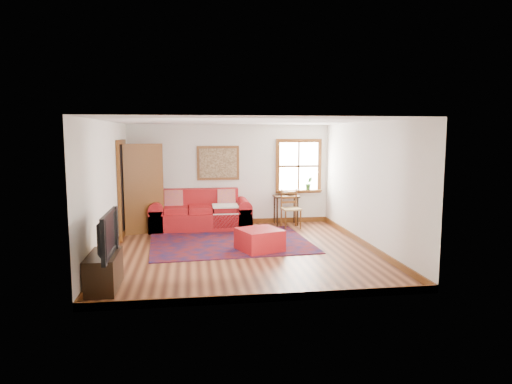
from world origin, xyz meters
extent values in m
plane|color=#472013|center=(0.00, 0.00, 0.00)|extent=(5.50, 5.50, 0.00)
cube|color=silver|center=(0.00, 2.75, 1.25)|extent=(5.00, 0.04, 2.50)
cube|color=silver|center=(0.00, -2.75, 1.25)|extent=(5.00, 0.04, 2.50)
cube|color=silver|center=(-2.50, 0.00, 1.25)|extent=(0.04, 5.50, 2.50)
cube|color=silver|center=(2.50, 0.00, 1.25)|extent=(0.04, 5.50, 2.50)
cube|color=white|center=(0.00, 0.00, 2.50)|extent=(5.00, 5.50, 0.04)
cube|color=brown|center=(0.00, 2.73, 0.06)|extent=(5.00, 0.03, 0.12)
cube|color=brown|center=(-2.48, 0.00, 0.06)|extent=(0.03, 5.50, 0.12)
cube|color=brown|center=(2.48, 0.00, 0.06)|extent=(0.03, 5.50, 0.12)
cube|color=white|center=(1.75, 2.73, 1.45)|extent=(1.00, 0.02, 1.20)
cube|color=brown|center=(1.75, 2.72, 2.09)|extent=(1.18, 0.06, 0.09)
cube|color=brown|center=(1.75, 2.72, 0.80)|extent=(1.18, 0.06, 0.09)
cube|color=brown|center=(1.21, 2.72, 1.45)|extent=(0.09, 0.06, 1.20)
cube|color=brown|center=(2.29, 2.72, 1.45)|extent=(0.09, 0.06, 1.20)
cube|color=brown|center=(1.75, 2.72, 1.45)|extent=(1.00, 0.04, 0.05)
cube|color=brown|center=(1.75, 2.65, 0.83)|extent=(1.15, 0.20, 0.04)
imported|color=#285C20|center=(2.00, 2.63, 1.01)|extent=(0.18, 0.15, 0.33)
cube|color=black|center=(-2.49, 1.60, 1.02)|extent=(0.02, 0.90, 2.05)
cube|color=brown|center=(-2.46, 1.11, 1.02)|extent=(0.06, 0.09, 2.05)
cube|color=brown|center=(-2.46, 2.10, 1.02)|extent=(0.06, 0.09, 2.05)
cube|color=brown|center=(-2.46, 1.60, 2.09)|extent=(0.06, 1.08, 0.09)
cube|color=brown|center=(-2.04, 1.90, 1.02)|extent=(0.86, 0.35, 2.05)
cube|color=silver|center=(-2.04, 1.90, 1.13)|extent=(0.56, 0.22, 1.33)
cube|color=brown|center=(-0.30, 2.73, 1.55)|extent=(1.05, 0.04, 0.85)
cube|color=tan|center=(-0.30, 2.69, 1.55)|extent=(0.92, 0.03, 0.72)
cube|color=#5C0F0D|center=(-0.19, 0.76, 0.01)|extent=(3.44, 2.83, 0.02)
cube|color=#A61519|center=(-0.76, 2.23, 0.21)|extent=(2.39, 0.99, 0.42)
cube|color=#A61519|center=(-0.76, 2.59, 0.67)|extent=(1.86, 0.27, 0.52)
cube|color=#A61519|center=(-1.79, 2.23, 0.26)|extent=(0.33, 0.99, 0.52)
cube|color=#A61519|center=(0.27, 2.23, 0.26)|extent=(0.33, 0.99, 0.52)
cube|color=orange|center=(-1.39, 2.41, 0.71)|extent=(0.44, 0.21, 0.45)
cube|color=orange|center=(-0.13, 2.41, 0.71)|extent=(0.44, 0.21, 0.45)
cube|color=silver|center=(-0.18, 2.04, 0.58)|extent=(0.60, 0.54, 0.04)
cube|color=#A61519|center=(0.33, -0.02, 0.21)|extent=(0.97, 0.97, 0.43)
cube|color=black|center=(1.37, 2.46, 0.72)|extent=(0.62, 0.46, 0.04)
cylinder|color=black|center=(1.12, 2.26, 0.35)|extent=(0.04, 0.04, 0.70)
cylinder|color=black|center=(1.63, 2.26, 0.35)|extent=(0.04, 0.04, 0.70)
cylinder|color=black|center=(1.12, 2.65, 0.35)|extent=(0.04, 0.04, 0.70)
cylinder|color=black|center=(1.63, 2.65, 0.35)|extent=(0.04, 0.04, 0.70)
cube|color=tan|center=(1.41, 2.03, 0.47)|extent=(0.47, 0.45, 0.04)
cylinder|color=brown|center=(1.24, 1.84, 0.22)|extent=(0.04, 0.04, 0.45)
cylinder|color=brown|center=(1.61, 1.87, 0.22)|extent=(0.04, 0.04, 0.45)
cylinder|color=brown|center=(1.20, 2.19, 0.47)|extent=(0.04, 0.04, 0.93)
cylinder|color=brown|center=(1.58, 2.23, 0.47)|extent=(0.04, 0.04, 0.93)
cube|color=brown|center=(1.39, 2.21, 0.72)|extent=(0.38, 0.06, 0.28)
cube|color=black|center=(-2.27, -1.86, 0.26)|extent=(0.43, 0.95, 0.52)
imported|color=black|center=(-2.25, -2.01, 0.84)|extent=(0.15, 1.12, 0.65)
cylinder|color=silver|center=(-2.22, -1.44, 0.61)|extent=(0.12, 0.12, 0.18)
cylinder|color=#FFA53F|center=(-2.22, -1.44, 0.58)|extent=(0.07, 0.07, 0.12)
camera|label=1|loc=(-0.98, -8.61, 2.27)|focal=32.00mm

